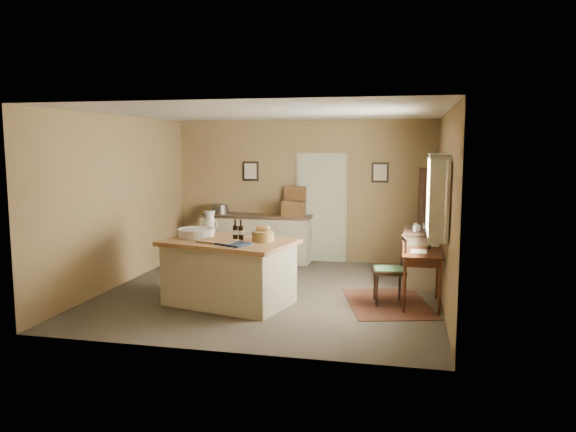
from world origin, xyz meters
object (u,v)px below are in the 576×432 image
sideboard (257,236)px  writing_desk (422,259)px  work_island (229,270)px  right_cabinet (421,256)px  shelving_unit (430,221)px  desk_chair (389,271)px

sideboard → writing_desk: bearing=-38.4°
work_island → right_cabinet: work_island is taller
writing_desk → work_island: bearing=-169.8°
work_island → right_cabinet: bearing=46.4°
right_cabinet → shelving_unit: bearing=80.2°
right_cabinet → shelving_unit: shelving_unit is taller
work_island → shelving_unit: 3.82m
work_island → desk_chair: bearing=25.7°
sideboard → writing_desk: sideboard is taller
sideboard → desk_chair: (2.61, -2.43, -0.01)m
desk_chair → right_cabinet: right_cabinet is taller
sideboard → shelving_unit: 3.25m
work_island → sideboard: 2.93m
work_island → right_cabinet: 3.16m
writing_desk → desk_chair: (-0.45, -0.01, -0.19)m
desk_chair → shelving_unit: size_ratio=0.52×
work_island → sideboard: size_ratio=0.93×
right_cabinet → shelving_unit: size_ratio=0.54×
writing_desk → sideboard: bearing=141.6°
sideboard → right_cabinet: 3.28m
right_cabinet → shelving_unit: 0.98m
sideboard → right_cabinet: sideboard is taller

